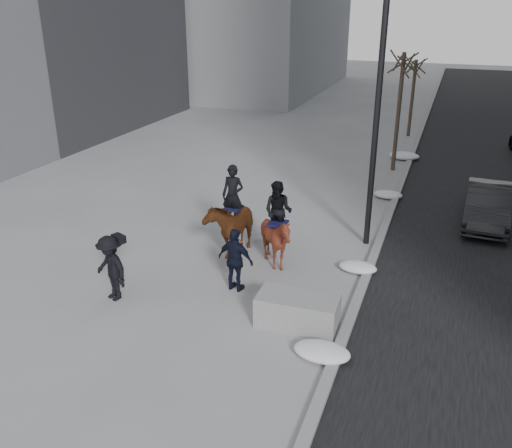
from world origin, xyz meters
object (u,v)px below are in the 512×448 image
(planter, at_px, (298,311))
(mounted_left, at_px, (232,221))
(car_near, at_px, (487,205))
(mounted_right, at_px, (277,234))

(planter, height_order, mounted_left, mounted_left)
(car_near, height_order, mounted_right, mounted_right)
(mounted_right, bearing_deg, planter, -62.54)
(planter, xyz_separation_m, mounted_right, (-1.43, 2.75, 0.64))
(car_near, bearing_deg, mounted_right, -133.52)
(mounted_left, height_order, mounted_right, mounted_left)
(planter, bearing_deg, mounted_right, 117.46)
(planter, bearing_deg, car_near, 62.47)
(mounted_right, bearing_deg, mounted_left, 164.12)
(mounted_left, distance_m, mounted_right, 1.63)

